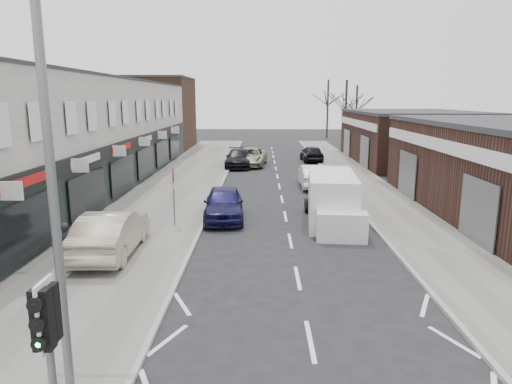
{
  "coord_description": "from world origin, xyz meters",
  "views": [
    {
      "loc": [
        -1.21,
        -8.22,
        5.83
      ],
      "look_at": [
        -1.4,
        7.46,
        2.6
      ],
      "focal_mm": 32.0,
      "sensor_mm": 36.0,
      "label": 1
    }
  ],
  "objects_px": {
    "street_lamp": "(61,173)",
    "parked_car_right_a": "(313,176)",
    "parked_car_left_b": "(238,158)",
    "parked_car_right_b": "(312,153)",
    "sedan_on_pavement": "(111,232)",
    "pedestrian": "(66,244)",
    "parked_car_left_c": "(250,157)",
    "white_van": "(332,200)",
    "traffic_light": "(47,332)",
    "warning_sign": "(174,180)",
    "parked_car_left_a": "(224,203)"
  },
  "relations": [
    {
      "from": "traffic_light",
      "to": "sedan_on_pavement",
      "type": "bearing_deg",
      "value": 103.4
    },
    {
      "from": "parked_car_left_a",
      "to": "parked_car_right_a",
      "type": "distance_m",
      "value": 9.84
    },
    {
      "from": "pedestrian",
      "to": "parked_car_right_b",
      "type": "bearing_deg",
      "value": -118.44
    },
    {
      "from": "parked_car_right_a",
      "to": "parked_car_left_b",
      "type": "bearing_deg",
      "value": -58.94
    },
    {
      "from": "street_lamp",
      "to": "parked_car_right_a",
      "type": "distance_m",
      "value": 23.85
    },
    {
      "from": "white_van",
      "to": "parked_car_right_a",
      "type": "height_order",
      "value": "white_van"
    },
    {
      "from": "warning_sign",
      "to": "sedan_on_pavement",
      "type": "distance_m",
      "value": 4.51
    },
    {
      "from": "warning_sign",
      "to": "parked_car_left_a",
      "type": "distance_m",
      "value": 2.92
    },
    {
      "from": "parked_car_left_b",
      "to": "parked_car_left_c",
      "type": "bearing_deg",
      "value": 40.4
    },
    {
      "from": "pedestrian",
      "to": "warning_sign",
      "type": "bearing_deg",
      "value": -123.92
    },
    {
      "from": "sedan_on_pavement",
      "to": "warning_sign",
      "type": "bearing_deg",
      "value": -113.63
    },
    {
      "from": "parked_car_left_c",
      "to": "parked_car_left_a",
      "type": "bearing_deg",
      "value": -87.85
    },
    {
      "from": "pedestrian",
      "to": "parked_car_left_c",
      "type": "xyz_separation_m",
      "value": [
        5.76,
        24.83,
        -0.11
      ]
    },
    {
      "from": "street_lamp",
      "to": "parked_car_left_c",
      "type": "xyz_separation_m",
      "value": [
        2.33,
        32.36,
        -3.84
      ]
    },
    {
      "from": "traffic_light",
      "to": "parked_car_left_a",
      "type": "height_order",
      "value": "traffic_light"
    },
    {
      "from": "traffic_light",
      "to": "parked_car_right_a",
      "type": "bearing_deg",
      "value": 74.48
    },
    {
      "from": "pedestrian",
      "to": "parked_car_right_b",
      "type": "relative_size",
      "value": 0.35
    },
    {
      "from": "sedan_on_pavement",
      "to": "parked_car_left_b",
      "type": "xyz_separation_m",
      "value": [
        3.56,
        22.68,
        -0.19
      ]
    },
    {
      "from": "street_lamp",
      "to": "warning_sign",
      "type": "xyz_separation_m",
      "value": [
        -0.63,
        12.8,
        -2.42
      ]
    },
    {
      "from": "parked_car_left_c",
      "to": "parked_car_right_a",
      "type": "distance_m",
      "value": 10.75
    },
    {
      "from": "traffic_light",
      "to": "warning_sign",
      "type": "xyz_separation_m",
      "value": [
        -0.76,
        14.02,
        -0.21
      ]
    },
    {
      "from": "pedestrian",
      "to": "parked_car_left_a",
      "type": "distance_m",
      "value": 8.31
    },
    {
      "from": "warning_sign",
      "to": "parked_car_left_c",
      "type": "distance_m",
      "value": 19.84
    },
    {
      "from": "street_lamp",
      "to": "sedan_on_pavement",
      "type": "height_order",
      "value": "street_lamp"
    },
    {
      "from": "pedestrian",
      "to": "parked_car_left_a",
      "type": "xyz_separation_m",
      "value": [
        4.91,
        6.7,
        -0.09
      ]
    },
    {
      "from": "sedan_on_pavement",
      "to": "parked_car_right_a",
      "type": "bearing_deg",
      "value": -124.71
    },
    {
      "from": "traffic_light",
      "to": "white_van",
      "type": "xyz_separation_m",
      "value": [
        6.52,
        14.79,
        -1.31
      ]
    },
    {
      "from": "pedestrian",
      "to": "parked_car_right_a",
      "type": "relative_size",
      "value": 0.34
    },
    {
      "from": "warning_sign",
      "to": "pedestrian",
      "type": "distance_m",
      "value": 6.11
    },
    {
      "from": "sedan_on_pavement",
      "to": "parked_car_right_b",
      "type": "relative_size",
      "value": 1.13
    },
    {
      "from": "parked_car_left_c",
      "to": "parked_car_right_b",
      "type": "distance_m",
      "value": 6.36
    },
    {
      "from": "sedan_on_pavement",
      "to": "parked_car_left_c",
      "type": "height_order",
      "value": "sedan_on_pavement"
    },
    {
      "from": "parked_car_left_c",
      "to": "parked_car_right_b",
      "type": "height_order",
      "value": "parked_car_left_c"
    },
    {
      "from": "parked_car_left_a",
      "to": "pedestrian",
      "type": "bearing_deg",
      "value": -129.79
    },
    {
      "from": "sedan_on_pavement",
      "to": "parked_car_left_c",
      "type": "distance_m",
      "value": 24.02
    },
    {
      "from": "street_lamp",
      "to": "parked_car_right_b",
      "type": "bearing_deg",
      "value": 77.15
    },
    {
      "from": "traffic_light",
      "to": "parked_car_right_a",
      "type": "height_order",
      "value": "traffic_light"
    },
    {
      "from": "white_van",
      "to": "street_lamp",
      "type": "bearing_deg",
      "value": -111.02
    },
    {
      "from": "warning_sign",
      "to": "pedestrian",
      "type": "relative_size",
      "value": 1.75
    },
    {
      "from": "parked_car_left_c",
      "to": "parked_car_right_a",
      "type": "relative_size",
      "value": 1.23
    },
    {
      "from": "street_lamp",
      "to": "sedan_on_pavement",
      "type": "xyz_separation_m",
      "value": [
        -2.26,
        8.79,
        -3.67
      ]
    },
    {
      "from": "parked_car_right_a",
      "to": "street_lamp",
      "type": "bearing_deg",
      "value": 73.13
    },
    {
      "from": "white_van",
      "to": "pedestrian",
      "type": "relative_size",
      "value": 4.02
    },
    {
      "from": "parked_car_left_b",
      "to": "parked_car_right_b",
      "type": "xyz_separation_m",
      "value": [
        6.73,
        3.72,
        -0.0
      ]
    },
    {
      "from": "traffic_light",
      "to": "warning_sign",
      "type": "height_order",
      "value": "traffic_light"
    },
    {
      "from": "white_van",
      "to": "sedan_on_pavement",
      "type": "bearing_deg",
      "value": -146.66
    },
    {
      "from": "parked_car_left_a",
      "to": "parked_car_left_b",
      "type": "xyz_separation_m",
      "value": [
        -0.18,
        17.23,
        -0.04
      ]
    },
    {
      "from": "traffic_light",
      "to": "parked_car_right_b",
      "type": "bearing_deg",
      "value": 77.76
    },
    {
      "from": "pedestrian",
      "to": "parked_car_left_b",
      "type": "distance_m",
      "value": 24.4
    },
    {
      "from": "parked_car_left_b",
      "to": "parked_car_right_b",
      "type": "distance_m",
      "value": 7.69
    }
  ]
}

